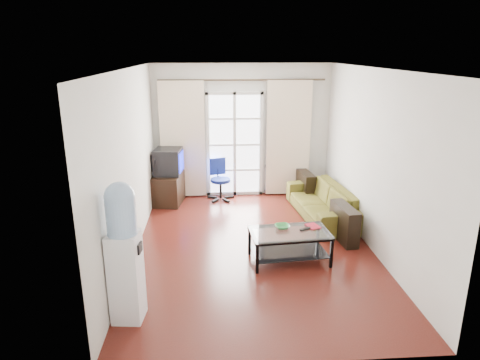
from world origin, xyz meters
name	(u,v)px	position (x,y,z in m)	size (l,w,h in m)	color
floor	(254,247)	(0.00, 0.00, 0.00)	(5.20, 5.20, 0.00)	#591D15
ceiling	(255,69)	(0.00, 0.00, 2.70)	(5.20, 5.20, 0.00)	white
wall_back	(242,131)	(0.00, 2.60, 1.35)	(3.60, 0.02, 2.70)	white
wall_front	(284,238)	(0.00, -2.60, 1.35)	(3.60, 0.02, 2.70)	white
wall_left	(130,165)	(-1.80, 0.00, 1.35)	(0.02, 5.20, 2.70)	white
wall_right	(374,161)	(1.80, 0.00, 1.35)	(0.02, 5.20, 2.70)	white
french_door	(235,145)	(-0.15, 2.54, 1.07)	(1.16, 0.06, 2.15)	white
curtain_rod	(242,80)	(0.00, 2.50, 2.38)	(0.04, 0.04, 3.30)	#4C3F2D
curtain_left	(183,140)	(-1.20, 2.48, 1.20)	(0.90, 0.07, 2.35)	#FFECCD
curtain_right	(288,139)	(0.95, 2.48, 1.20)	(0.90, 0.07, 2.35)	#FFECCD
radiator	(280,179)	(0.80, 2.50, 0.33)	(0.64, 0.12, 0.64)	gray
sofa	(322,202)	(1.37, 1.17, 0.29)	(0.98, 2.06, 0.58)	brown
coffee_table	(289,242)	(0.47, -0.48, 0.29)	(1.18, 0.74, 0.45)	silver
bowl	(282,227)	(0.38, -0.35, 0.48)	(0.24, 0.24, 0.05)	#327E2E
book	(308,227)	(0.76, -0.36, 0.47)	(0.22, 0.26, 0.02)	#AB1533
remote	(306,229)	(0.71, -0.42, 0.47)	(0.18, 0.05, 0.02)	black
tv_stand	(168,188)	(-1.50, 2.15, 0.29)	(0.53, 0.80, 0.59)	black
crt_tv	(167,161)	(-1.50, 2.17, 0.84)	(0.61, 0.61, 0.51)	black
task_chair	(220,188)	(-0.46, 2.28, 0.25)	(0.70, 0.70, 0.83)	black
water_cooler	(124,250)	(-1.60, -1.74, 0.85)	(0.38, 0.36, 1.63)	white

